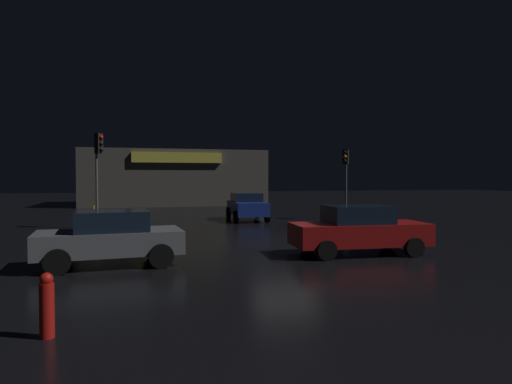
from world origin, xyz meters
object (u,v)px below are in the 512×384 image
(traffic_signal_opposite, at_px, (98,156))
(car_far, at_px, (111,237))
(car_crossing, at_px, (359,230))
(car_near, at_px, (247,206))
(traffic_signal_main, at_px, (346,166))
(store_building, at_px, (173,178))
(fire_hydrant, at_px, (47,306))

(traffic_signal_opposite, xyz_separation_m, car_far, (1.01, -9.62, -2.68))
(car_far, relative_size, car_crossing, 0.91)
(traffic_signal_opposite, xyz_separation_m, car_near, (7.88, 2.23, -2.65))
(car_crossing, bearing_deg, car_far, 178.91)
(car_near, relative_size, car_crossing, 0.92)
(car_far, bearing_deg, traffic_signal_main, 40.74)
(car_far, xyz_separation_m, car_crossing, (7.59, -0.14, -0.01))
(car_near, bearing_deg, store_building, 99.12)
(store_building, relative_size, traffic_signal_main, 3.86)
(car_crossing, distance_m, fire_hydrant, 9.94)
(traffic_signal_opposite, distance_m, car_crossing, 13.29)
(store_building, xyz_separation_m, fire_hydrant, (-4.73, -34.94, -1.93))
(traffic_signal_main, height_order, car_far, traffic_signal_main)
(store_building, xyz_separation_m, traffic_signal_main, (8.47, -18.43, 0.72))
(car_near, relative_size, car_far, 1.00)
(traffic_signal_opposite, xyz_separation_m, car_crossing, (8.60, -9.76, -2.69))
(car_near, height_order, fire_hydrant, car_near)
(traffic_signal_opposite, relative_size, car_crossing, 1.03)
(traffic_signal_opposite, bearing_deg, car_far, -84.01)
(traffic_signal_main, height_order, car_near, traffic_signal_main)
(traffic_signal_main, height_order, car_crossing, traffic_signal_main)
(store_building, distance_m, traffic_signal_opposite, 20.30)
(store_building, distance_m, car_crossing, 29.64)
(traffic_signal_main, xyz_separation_m, car_far, (-12.55, -10.82, -2.36))
(car_far, bearing_deg, car_near, 59.90)
(car_far, height_order, car_crossing, car_crossing)
(car_crossing, bearing_deg, store_building, 96.81)
(car_crossing, relative_size, fire_hydrant, 4.39)
(car_near, distance_m, car_crossing, 12.02)
(traffic_signal_opposite, height_order, car_crossing, traffic_signal_opposite)
(store_building, xyz_separation_m, car_crossing, (3.51, -29.39, -1.65))
(car_near, xyz_separation_m, fire_hydrant, (-7.52, -17.55, -0.32))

